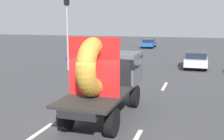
{
  "coord_description": "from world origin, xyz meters",
  "views": [
    {
      "loc": [
        3.81,
        -9.0,
        3.79
      ],
      "look_at": [
        0.36,
        1.9,
        1.76
      ],
      "focal_mm": 43.78,
      "sensor_mm": 36.0,
      "label": 1
    }
  ],
  "objects": [
    {
      "name": "oncoming_car",
      "position": [
        -3.12,
        30.81,
        0.68
      ],
      "size": [
        1.68,
        3.91,
        1.28
      ],
      "color": "black",
      "rests_on": "ground_plane"
    },
    {
      "name": "distant_sedan",
      "position": [
        3.68,
        14.39,
        0.72
      ],
      "size": [
        1.77,
        4.12,
        1.34
      ],
      "color": "black",
      "rests_on": "ground_plane"
    },
    {
      "name": "lane_dash_left_far",
      "position": [
        -1.31,
        6.71,
        0.0
      ],
      "size": [
        0.16,
        2.68,
        0.01
      ],
      "primitive_type": "cube",
      "rotation": [
        0.0,
        0.0,
        1.57
      ],
      "color": "beige",
      "rests_on": "ground_plane"
    },
    {
      "name": "ground_plane",
      "position": [
        0.0,
        0.0,
        0.0
      ],
      "size": [
        120.0,
        120.0,
        0.0
      ],
      "primitive_type": "plane",
      "color": "#38383A"
    },
    {
      "name": "lane_dash_right_far",
      "position": [
        2.02,
        7.0,
        0.0
      ],
      "size": [
        0.16,
        2.11,
        0.01
      ],
      "primitive_type": "cube",
      "rotation": [
        0.0,
        0.0,
        1.57
      ],
      "color": "beige",
      "rests_on": "ground_plane"
    },
    {
      "name": "traffic_light",
      "position": [
        -5.89,
        10.21,
        3.85
      ],
      "size": [
        0.42,
        0.36,
        5.92
      ],
      "color": "gray",
      "rests_on": "ground_plane"
    },
    {
      "name": "lane_dash_left_near",
      "position": [
        -1.31,
        -1.4,
        0.0
      ],
      "size": [
        0.16,
        2.09,
        0.01
      ],
      "primitive_type": "cube",
      "rotation": [
        0.0,
        0.0,
        1.57
      ],
      "color": "beige",
      "rests_on": "ground_plane"
    },
    {
      "name": "flatbed_truck",
      "position": [
        0.36,
        1.47,
        1.66
      ],
      "size": [
        2.02,
        5.36,
        3.28
      ],
      "color": "black",
      "rests_on": "ground_plane"
    }
  ]
}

